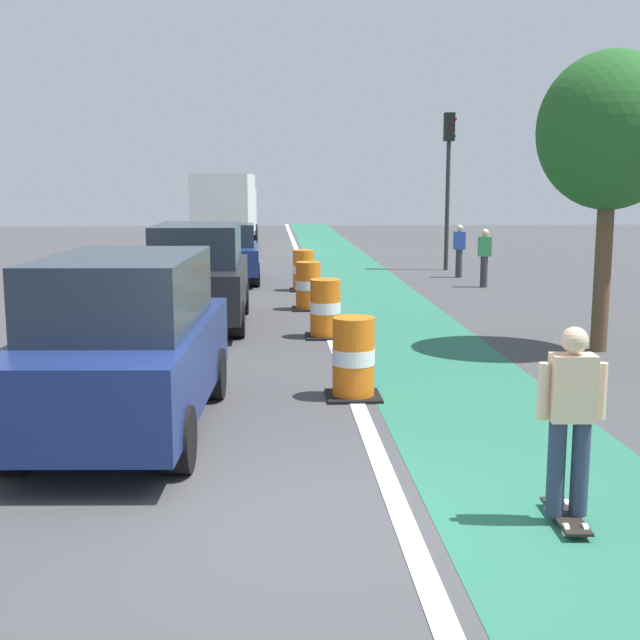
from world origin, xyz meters
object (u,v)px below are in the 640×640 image
(skateboarder_on_lane, at_px, (571,419))
(street_tree_sidewalk, at_px, (610,133))
(parked_sedan_third, at_px, (226,253))
(delivery_truck_down_block, at_px, (227,207))
(traffic_barrel_front, at_px, (353,359))
(parked_suv_nearest, at_px, (125,343))
(traffic_light_corner, at_px, (449,163))
(pedestrian_crossing, at_px, (484,256))
(pedestrian_waiting, at_px, (459,249))
(traffic_barrel_back, at_px, (308,286))
(parked_suv_second, at_px, (198,274))
(traffic_barrel_far, at_px, (303,271))
(traffic_barrel_mid, at_px, (325,309))

(skateboarder_on_lane, xyz_separation_m, street_tree_sidewalk, (3.14, 7.12, 2.76))
(parked_sedan_third, relative_size, delivery_truck_down_block, 0.54)
(skateboarder_on_lane, relative_size, traffic_barrel_front, 1.55)
(parked_sedan_third, bearing_deg, skateboarder_on_lane, -77.85)
(parked_suv_nearest, bearing_deg, traffic_light_corner, 67.01)
(pedestrian_crossing, relative_size, pedestrian_waiting, 1.00)
(traffic_barrel_front, height_order, traffic_barrel_back, same)
(parked_suv_nearest, xyz_separation_m, traffic_barrel_back, (2.51, 9.17, -0.50))
(parked_suv_nearest, height_order, traffic_barrel_front, parked_suv_nearest)
(parked_suv_nearest, distance_m, parked_suv_second, 7.22)
(parked_suv_second, bearing_deg, street_tree_sidewalk, -23.10)
(pedestrian_crossing, height_order, street_tree_sidewalk, street_tree_sidewalk)
(parked_sedan_third, distance_m, traffic_barrel_far, 3.03)
(traffic_barrel_mid, xyz_separation_m, traffic_light_corner, (4.81, 11.92, 2.97))
(skateboarder_on_lane, relative_size, traffic_barrel_back, 1.55)
(traffic_barrel_mid, bearing_deg, traffic_barrel_back, 92.69)
(traffic_barrel_far, height_order, street_tree_sidewalk, street_tree_sidewalk)
(skateboarder_on_lane, xyz_separation_m, parked_suv_nearest, (-4.14, 2.92, 0.12))
(parked_sedan_third, xyz_separation_m, delivery_truck_down_block, (-0.60, 12.28, 1.01))
(skateboarder_on_lane, distance_m, parked_suv_second, 10.87)
(parked_suv_nearest, relative_size, traffic_barrel_far, 4.30)
(parked_suv_nearest, bearing_deg, parked_sedan_third, 88.59)
(parked_sedan_third, height_order, traffic_barrel_front, parked_sedan_third)
(traffic_light_corner, relative_size, street_tree_sidewalk, 1.02)
(delivery_truck_down_block, distance_m, street_tree_sidewalk, 24.01)
(parked_suv_nearest, height_order, parked_sedan_third, parked_suv_nearest)
(traffic_light_corner, bearing_deg, traffic_barrel_front, -106.15)
(pedestrian_crossing, bearing_deg, traffic_barrel_front, -112.32)
(parked_suv_second, bearing_deg, traffic_barrel_front, -66.61)
(traffic_barrel_front, bearing_deg, traffic_light_corner, 73.85)
(parked_sedan_third, bearing_deg, traffic_barrel_far, -43.93)
(traffic_barrel_far, bearing_deg, parked_suv_second, -113.52)
(traffic_barrel_front, relative_size, street_tree_sidewalk, 0.22)
(parked_sedan_third, xyz_separation_m, pedestrian_waiting, (7.04, 0.76, 0.03))
(parked_sedan_third, distance_m, pedestrian_waiting, 7.08)
(traffic_barrel_far, xyz_separation_m, street_tree_sidewalk, (4.75, -8.35, 3.14))
(parked_suv_second, bearing_deg, pedestrian_crossing, 38.18)
(traffic_barrel_back, bearing_deg, traffic_barrel_far, 89.61)
(skateboarder_on_lane, distance_m, traffic_barrel_back, 12.21)
(traffic_barrel_far, distance_m, pedestrian_waiting, 5.65)
(parked_suv_nearest, bearing_deg, parked_suv_second, 88.32)
(delivery_truck_down_block, distance_m, pedestrian_crossing, 16.00)
(traffic_barrel_back, bearing_deg, parked_sedan_third, 111.44)
(skateboarder_on_lane, xyz_separation_m, delivery_truck_down_block, (-4.38, 29.85, 0.94))
(skateboarder_on_lane, xyz_separation_m, pedestrian_waiting, (3.26, 18.33, -0.05))
(parked_suv_nearest, height_order, pedestrian_crossing, parked_suv_nearest)
(skateboarder_on_lane, bearing_deg, pedestrian_waiting, 79.92)
(traffic_barrel_mid, height_order, street_tree_sidewalk, street_tree_sidewalk)
(traffic_barrel_mid, bearing_deg, pedestrian_waiting, 63.99)
(parked_sedan_third, relative_size, street_tree_sidewalk, 0.83)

